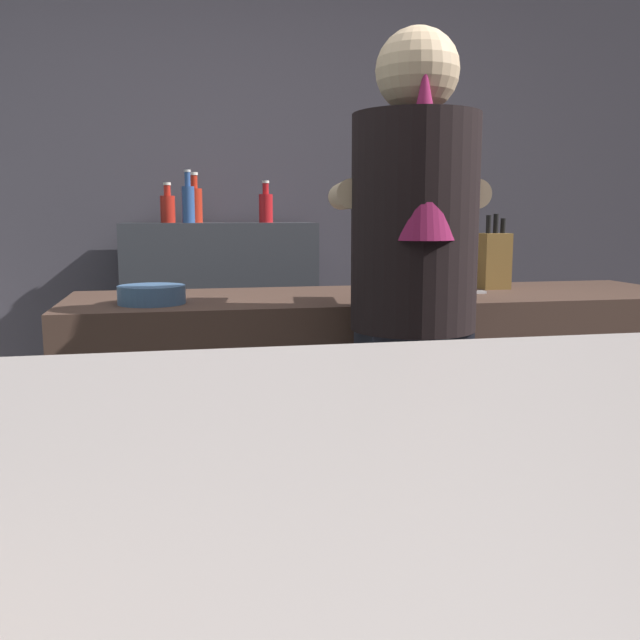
% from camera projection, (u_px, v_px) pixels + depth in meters
% --- Properties ---
extents(wall_back, '(5.20, 0.10, 2.70)m').
position_uv_depth(wall_back, '(243.00, 185.00, 3.56)').
color(wall_back, '#46424C').
rests_on(wall_back, ground).
extents(prep_counter, '(2.10, 0.60, 0.93)m').
position_uv_depth(prep_counter, '(384.00, 427.00, 2.41)').
color(prep_counter, '#4E372C').
rests_on(prep_counter, ground).
extents(back_shelf, '(0.91, 0.36, 1.16)m').
position_uv_depth(back_shelf, '(221.00, 342.00, 3.38)').
color(back_shelf, '#363940').
rests_on(back_shelf, ground).
extents(bartender, '(0.46, 0.53, 1.68)m').
position_uv_depth(bartender, '(413.00, 299.00, 1.88)').
color(bartender, '#272935').
rests_on(bartender, ground).
extents(knife_block, '(0.10, 0.08, 0.27)m').
position_uv_depth(knife_block, '(494.00, 260.00, 2.49)').
color(knife_block, olive).
rests_on(knife_block, prep_counter).
extents(mixing_bowl, '(0.20, 0.20, 0.06)m').
position_uv_depth(mixing_bowl, '(152.00, 295.00, 2.07)').
color(mixing_bowl, '#456995').
rests_on(mixing_bowl, prep_counter).
extents(chefs_knife, '(0.24, 0.05, 0.01)m').
position_uv_depth(chefs_knife, '(452.00, 293.00, 2.33)').
color(chefs_knife, silver).
rests_on(chefs_knife, prep_counter).
extents(bottle_hot_sauce, '(0.08, 0.08, 0.24)m').
position_uv_depth(bottle_hot_sauce, '(194.00, 203.00, 3.29)').
color(bottle_hot_sauce, red).
rests_on(bottle_hot_sauce, back_shelf).
extents(bottle_soy, '(0.07, 0.07, 0.20)m').
position_uv_depth(bottle_soy, '(266.00, 206.00, 3.33)').
color(bottle_soy, red).
rests_on(bottle_soy, back_shelf).
extents(bottle_vinegar, '(0.06, 0.06, 0.24)m').
position_uv_depth(bottle_vinegar, '(188.00, 202.00, 3.17)').
color(bottle_vinegar, '#305290').
rests_on(bottle_vinegar, back_shelf).
extents(bottle_olive_oil, '(0.07, 0.07, 0.19)m').
position_uv_depth(bottle_olive_oil, '(168.00, 207.00, 3.26)').
color(bottle_olive_oil, red).
rests_on(bottle_olive_oil, back_shelf).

